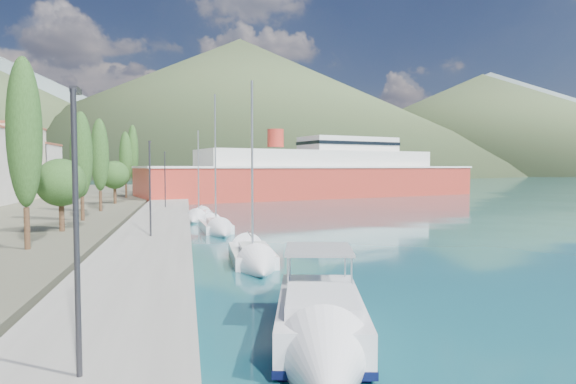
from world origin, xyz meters
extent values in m
plane|color=#16525C|center=(0.00, 120.00, 0.00)|extent=(1400.00, 1400.00, 0.00)
cube|color=gray|center=(-9.00, 26.00, 0.40)|extent=(5.00, 88.00, 0.80)
cone|color=slate|center=(80.00, 680.00, 90.00)|extent=(760.00, 760.00, 180.00)
cone|color=slate|center=(420.00, 600.00, 70.00)|extent=(640.00, 640.00, 140.00)
cone|color=#415130|center=(40.00, 400.00, 57.50)|extent=(480.00, 480.00, 115.00)
cone|color=#415130|center=(260.00, 380.00, 45.00)|extent=(420.00, 420.00, 90.00)
cube|color=silver|center=(-32.00, 66.00, 4.70)|extent=(9.00, 10.00, 8.00)
cube|color=#9E5138|center=(-32.00, 66.00, 8.85)|extent=(9.20, 10.20, 0.30)
cylinder|color=#47301E|center=(-15.29, 10.65, 1.85)|extent=(0.30, 0.30, 2.30)
ellipsoid|color=#284D1D|center=(-15.29, 10.65, 7.08)|extent=(1.80, 1.80, 8.16)
cylinder|color=#47301E|center=(-15.29, 18.15, 1.74)|extent=(0.36, 0.36, 2.09)
sphere|color=#284D1D|center=(-15.29, 18.15, 4.12)|extent=(3.34, 3.34, 3.34)
cylinder|color=#47301E|center=(-15.29, 25.07, 1.70)|extent=(0.30, 0.30, 2.01)
ellipsoid|color=#284D1D|center=(-15.29, 25.07, 6.27)|extent=(1.80, 1.80, 7.12)
cylinder|color=#47301E|center=(-15.29, 33.82, 1.73)|extent=(0.30, 0.30, 2.07)
ellipsoid|color=#284D1D|center=(-15.29, 33.82, 6.43)|extent=(1.80, 1.80, 7.33)
cylinder|color=#47301E|center=(-15.29, 43.96, 1.77)|extent=(0.36, 0.36, 2.15)
sphere|color=#284D1D|center=(-15.29, 43.96, 4.23)|extent=(3.44, 3.44, 3.44)
cylinder|color=#47301E|center=(-15.29, 55.19, 1.76)|extent=(0.30, 0.30, 2.12)
ellipsoid|color=#284D1D|center=(-15.29, 55.19, 6.57)|extent=(1.80, 1.80, 7.50)
cylinder|color=#47301E|center=(-15.29, 65.05, 1.95)|extent=(0.30, 0.30, 2.51)
ellipsoid|color=#284D1D|center=(-15.29, 65.05, 7.65)|extent=(1.80, 1.80, 8.89)
cylinder|color=#2D2D33|center=(-9.00, -7.25, 3.80)|extent=(0.12, 0.12, 6.00)
cube|color=#2D2D33|center=(-9.00, -7.00, 6.80)|extent=(0.15, 0.50, 0.12)
cylinder|color=#2D2D33|center=(-9.00, 13.68, 3.80)|extent=(0.12, 0.12, 6.00)
cube|color=#2D2D33|center=(-9.00, 13.93, 6.80)|extent=(0.15, 0.50, 0.12)
cylinder|color=#2D2D33|center=(-9.00, 36.05, 3.80)|extent=(0.12, 0.12, 6.00)
cube|color=#2D2D33|center=(-9.00, 36.30, 6.80)|extent=(0.15, 0.50, 0.12)
cube|color=#0B0F34|center=(-2.83, -4.03, -0.05)|extent=(3.60, 6.34, 0.67)
cube|color=silver|center=(-2.83, -4.03, 0.72)|extent=(3.92, 6.70, 1.05)
cube|color=#0B0F34|center=(-2.83, -4.03, 0.24)|extent=(3.98, 6.78, 0.21)
cube|color=silver|center=(-3.02, -4.77, 1.39)|extent=(2.66, 3.45, 0.38)
cube|color=gray|center=(-2.43, -2.39, 2.44)|extent=(2.75, 3.05, 0.10)
cone|color=silver|center=(-3.78, -7.90, 0.53)|extent=(3.15, 3.57, 2.49)
cube|color=silver|center=(-3.25, 8.37, 0.24)|extent=(2.33, 5.46, 0.87)
cube|color=silver|center=(-3.26, 8.00, 0.82)|extent=(1.37, 2.19, 0.34)
cylinder|color=silver|center=(-3.26, 8.00, 5.25)|extent=(0.12, 0.12, 9.15)
cone|color=silver|center=(-3.32, 4.90, 0.24)|extent=(2.27, 2.57, 2.22)
cube|color=silver|center=(-4.45, 21.97, 0.24)|extent=(2.63, 6.17, 0.85)
cube|color=silver|center=(-4.42, 21.57, 0.80)|extent=(1.48, 2.50, 0.33)
cylinder|color=silver|center=(-4.42, 21.57, 5.86)|extent=(0.12, 0.12, 10.39)
cone|color=silver|center=(-4.16, 18.12, 0.24)|extent=(2.38, 2.97, 2.17)
cube|color=silver|center=(-5.51, 30.46, 0.23)|extent=(2.89, 5.04, 0.81)
cube|color=silver|center=(-5.56, 30.15, 0.77)|extent=(1.57, 2.09, 0.32)
cylinder|color=silver|center=(-5.56, 30.15, 4.70)|extent=(0.12, 0.12, 8.13)
cone|color=silver|center=(-6.05, 27.48, 0.23)|extent=(2.44, 2.55, 2.08)
cube|color=#B73124|center=(15.60, 62.11, 2.27)|extent=(60.94, 28.11, 5.78)
cube|color=silver|center=(15.60, 62.11, 5.16)|extent=(61.44, 28.58, 0.31)
cube|color=silver|center=(15.60, 62.11, 6.39)|extent=(42.52, 21.06, 3.09)
cube|color=silver|center=(21.55, 63.79, 9.18)|extent=(18.20, 11.92, 2.48)
cylinder|color=#B73124|center=(7.65, 59.88, 9.90)|extent=(2.68, 2.68, 2.89)
camera|label=1|loc=(-6.76, -17.84, 5.21)|focal=30.00mm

